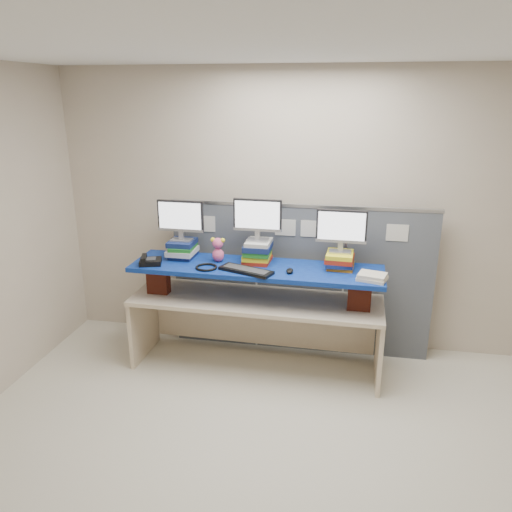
% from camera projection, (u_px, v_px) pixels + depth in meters
% --- Properties ---
extents(room, '(5.00, 4.00, 2.80)m').
position_uv_depth(room, '(274.00, 284.00, 3.13)').
color(room, beige).
rests_on(room, ground).
extents(cubicle_partition, '(2.60, 0.06, 1.53)m').
position_uv_depth(cubicle_partition, '(300.00, 279.00, 4.98)').
color(cubicle_partition, '#474C54').
rests_on(cubicle_partition, ground).
extents(desk, '(2.35, 0.74, 0.71)m').
position_uv_depth(desk, '(256.00, 312.00, 4.70)').
color(desk, beige).
rests_on(desk, ground).
extents(brick_pier_left, '(0.20, 0.12, 0.28)m').
position_uv_depth(brick_pier_left, '(158.00, 279.00, 4.75)').
color(brick_pier_left, maroon).
rests_on(brick_pier_left, desk).
extents(brick_pier_right, '(0.20, 0.12, 0.28)m').
position_uv_depth(brick_pier_right, '(359.00, 295.00, 4.38)').
color(brick_pier_right, maroon).
rests_on(brick_pier_right, desk).
extents(blue_board, '(2.32, 0.63, 0.04)m').
position_uv_depth(blue_board, '(256.00, 269.00, 4.56)').
color(blue_board, '#081067').
rests_on(blue_board, brick_pier_left).
extents(book_stack_left, '(0.25, 0.31, 0.17)m').
position_uv_depth(book_stack_left, '(183.00, 249.00, 4.79)').
color(book_stack_left, navy).
rests_on(book_stack_left, blue_board).
extents(book_stack_center, '(0.26, 0.30, 0.21)m').
position_uv_depth(book_stack_center, '(258.00, 251.00, 4.64)').
color(book_stack_center, maroon).
rests_on(book_stack_center, blue_board).
extents(book_stack_right, '(0.27, 0.30, 0.15)m').
position_uv_depth(book_stack_right, '(340.00, 260.00, 4.50)').
color(book_stack_right, '#C26B12').
rests_on(book_stack_right, blue_board).
extents(monitor_left, '(0.45, 0.13, 0.39)m').
position_uv_depth(monitor_left, '(181.00, 218.00, 4.69)').
color(monitor_left, '#99999E').
rests_on(monitor_left, book_stack_left).
extents(monitor_center, '(0.45, 0.13, 0.39)m').
position_uv_depth(monitor_center, '(258.00, 217.00, 4.53)').
color(monitor_center, '#99999E').
rests_on(monitor_center, book_stack_center).
extents(monitor_right, '(0.45, 0.13, 0.39)m').
position_uv_depth(monitor_right, '(341.00, 229.00, 4.41)').
color(monitor_right, '#99999E').
rests_on(monitor_right, book_stack_right).
extents(keyboard, '(0.52, 0.33, 0.03)m').
position_uv_depth(keyboard, '(246.00, 270.00, 4.41)').
color(keyboard, black).
rests_on(keyboard, blue_board).
extents(mouse, '(0.10, 0.13, 0.04)m').
position_uv_depth(mouse, '(290.00, 271.00, 4.39)').
color(mouse, black).
rests_on(mouse, blue_board).
extents(desk_phone, '(0.24, 0.23, 0.08)m').
position_uv_depth(desk_phone, '(150.00, 261.00, 4.60)').
color(desk_phone, black).
rests_on(desk_phone, blue_board).
extents(headset, '(0.21, 0.21, 0.02)m').
position_uv_depth(headset, '(206.00, 267.00, 4.50)').
color(headset, black).
rests_on(headset, blue_board).
extents(plush_toy, '(0.14, 0.10, 0.23)m').
position_uv_depth(plush_toy, '(218.00, 249.00, 4.65)').
color(plush_toy, '#D75281').
rests_on(plush_toy, blue_board).
extents(binder_stack, '(0.27, 0.24, 0.06)m').
position_uv_depth(binder_stack, '(372.00, 277.00, 4.22)').
color(binder_stack, beige).
rests_on(binder_stack, blue_board).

